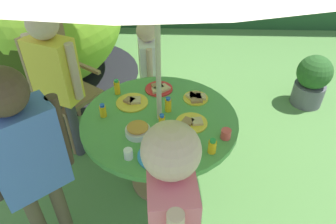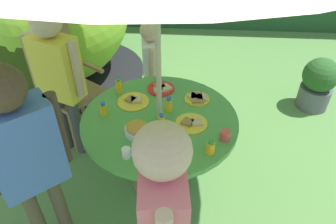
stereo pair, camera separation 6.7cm
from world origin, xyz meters
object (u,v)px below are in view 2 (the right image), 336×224
(dome_tent, at_px, (58,12))
(juice_bottle_center_back, at_px, (119,86))
(plate_near_right, at_px, (161,88))
(wooden_chair, at_px, (64,79))
(cup_far, at_px, (126,153))
(snack_bowl, at_px, (137,129))
(child_in_white_shirt, at_px, (152,62))
(juice_bottle_far_left, at_px, (162,122))
(plate_center_front, at_px, (192,123))
(cup_near, at_px, (225,135))
(child_in_blue_shirt, at_px, (24,149))
(plate_back_edge, at_px, (133,101))
(potted_plant, at_px, (318,83))
(juice_bottle_mid_left, at_px, (104,109))
(garden_table, at_px, (160,132))
(juice_bottle_mid_right, at_px, (169,105))
(plate_front_edge, at_px, (156,155))
(child_in_yellow_shirt, at_px, (57,68))
(juice_bottle_near_left, at_px, (210,148))
(child_in_pink_shirt, at_px, (163,211))
(plate_far_right, at_px, (197,98))

(dome_tent, relative_size, juice_bottle_center_back, 16.81)
(juice_bottle_center_back, bearing_deg, plate_near_right, 11.11)
(wooden_chair, distance_m, cup_far, 1.32)
(snack_bowl, bearing_deg, plate_near_right, 78.26)
(child_in_white_shirt, distance_m, juice_bottle_far_left, 0.94)
(snack_bowl, bearing_deg, wooden_chair, 135.09)
(snack_bowl, xyz_separation_m, juice_bottle_far_left, (0.16, 0.07, 0.02))
(wooden_chair, distance_m, juice_bottle_far_left, 1.25)
(snack_bowl, distance_m, plate_center_front, 0.39)
(child_in_white_shirt, xyz_separation_m, cup_near, (0.61, -1.01, 0.02))
(plate_center_front, bearing_deg, child_in_blue_shirt, -149.17)
(cup_far, bearing_deg, juice_bottle_center_back, 104.53)
(dome_tent, height_order, plate_back_edge, dome_tent)
(potted_plant, distance_m, plate_center_front, 1.89)
(potted_plant, bearing_deg, juice_bottle_mid_left, -149.56)
(dome_tent, bearing_deg, garden_table, -44.19)
(snack_bowl, height_order, juice_bottle_mid_right, juice_bottle_mid_right)
(wooden_chair, relative_size, plate_front_edge, 4.11)
(child_in_yellow_shirt, xyz_separation_m, cup_near, (1.31, -0.53, -0.16))
(cup_far, bearing_deg, plate_back_edge, 94.83)
(child_in_yellow_shirt, relative_size, juice_bottle_mid_right, 11.54)
(wooden_chair, relative_size, potted_plant, 1.80)
(cup_far, bearing_deg, juice_bottle_mid_right, 64.83)
(garden_table, relative_size, juice_bottle_near_left, 10.90)
(child_in_pink_shirt, xyz_separation_m, plate_back_edge, (-0.33, 1.11, -0.20))
(potted_plant, bearing_deg, plate_far_right, -144.57)
(child_in_yellow_shirt, relative_size, snack_bowl, 7.89)
(juice_bottle_near_left, bearing_deg, child_in_yellow_shirt, 151.02)
(juice_bottle_far_left, bearing_deg, juice_bottle_near_left, -34.36)
(child_in_yellow_shirt, height_order, plate_far_right, child_in_yellow_shirt)
(juice_bottle_far_left, xyz_separation_m, cup_far, (-0.20, -0.30, -0.02))
(plate_near_right, relative_size, juice_bottle_center_back, 1.76)
(child_in_yellow_shirt, bearing_deg, snack_bowl, -14.53)
(plate_center_front, relative_size, juice_bottle_near_left, 2.17)
(wooden_chair, bearing_deg, snack_bowl, -101.33)
(dome_tent, distance_m, snack_bowl, 2.26)
(plate_front_edge, bearing_deg, child_in_yellow_shirt, 140.08)
(plate_near_right, distance_m, cup_near, 0.75)
(dome_tent, relative_size, juice_bottle_mid_left, 20.44)
(child_in_white_shirt, bearing_deg, plate_back_edge, -16.97)
(juice_bottle_mid_left, bearing_deg, garden_table, -1.16)
(juice_bottle_near_left, height_order, juice_bottle_mid_right, juice_bottle_mid_right)
(wooden_chair, bearing_deg, cup_far, -109.45)
(garden_table, distance_m, dome_tent, 2.20)
(garden_table, height_order, potted_plant, garden_table)
(juice_bottle_mid_right, bearing_deg, cup_far, -115.17)
(plate_front_edge, relative_size, juice_bottle_mid_right, 2.15)
(child_in_white_shirt, distance_m, child_in_blue_shirt, 1.53)
(dome_tent, distance_m, plate_back_edge, 1.91)
(dome_tent, distance_m, child_in_yellow_shirt, 1.48)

